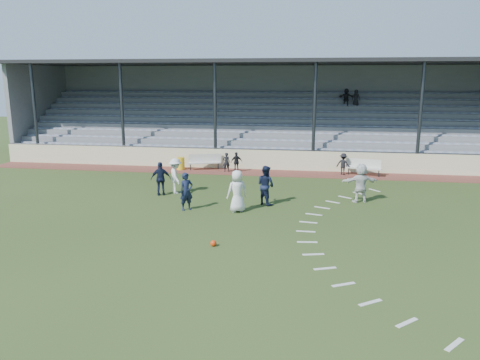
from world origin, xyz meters
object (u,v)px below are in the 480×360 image
Objects in this scene: bench_right at (364,166)px; trash_bin at (181,163)px; player_navy_lead at (186,192)px; bench_left at (205,160)px; football at (213,243)px; player_white_lead at (237,191)px.

bench_right reaches higher than trash_bin.
player_navy_lead is (-8.14, -8.52, 0.22)m from bench_right.
bench_left is 9.75× the size of football.
bench_right is at bearing -21.41° from bench_left.
bench_left is 8.88m from player_navy_lead.
player_white_lead is 1.10× the size of player_navy_lead.
bench_right is 1.14× the size of player_white_lead.
player_navy_lead is at bearing 116.48° from football.
player_navy_lead is at bearing -118.77° from bench_right.
bench_left is at bearing 60.57° from player_navy_lead.
football is 0.13× the size of player_navy_lead.
trash_bin is (-10.86, -0.01, -0.19)m from bench_right.
bench_left is 0.99× the size of bench_right.
football is (-6.09, -12.65, -0.48)m from bench_right.
trash_bin reaches higher than football.
football is 4.29m from player_white_lead.
trash_bin is at bearing 171.10° from bench_left.
trash_bin is 13.51m from football.
trash_bin is at bearing 110.68° from football.
bench_right is (9.41, -0.27, 0.00)m from bench_left.
player_white_lead reaches higher than bench_right.
football is 0.12× the size of player_white_lead.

